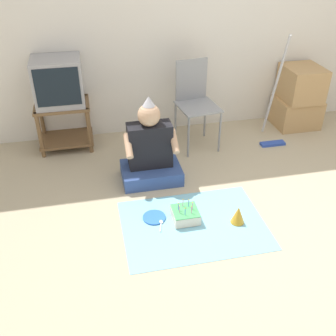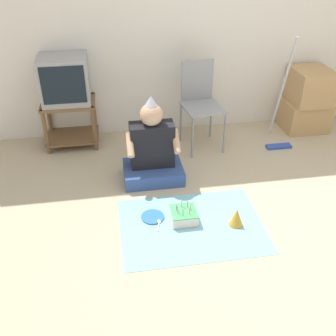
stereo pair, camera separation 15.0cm
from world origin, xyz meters
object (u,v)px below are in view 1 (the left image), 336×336
object	(u,v)px
person_seated	(150,153)
tv	(58,82)
cardboard_box_stack	(299,98)
dust_mop	(274,113)
birthday_cake	(185,215)
paper_plate	(154,217)
folding_chair	(195,98)
party_hat_blue	(238,215)

from	to	relation	value
person_seated	tv	bearing A→B (deg)	134.18
cardboard_box_stack	dust_mop	bearing A→B (deg)	-144.86
birthday_cake	tv	bearing A→B (deg)	122.63
dust_mop	person_seated	bearing A→B (deg)	-163.17
person_seated	birthday_cake	size ratio (longest dim) A/B	3.87
cardboard_box_stack	dust_mop	world-z (taller)	dust_mop
tv	person_seated	bearing A→B (deg)	-45.82
dust_mop	paper_plate	xyz separation A→B (m)	(-1.55, -1.07, -0.35)
folding_chair	paper_plate	bearing A→B (deg)	-119.01
tv	person_seated	xyz separation A→B (m)	(0.80, -0.83, -0.47)
tv	dust_mop	distance (m)	2.34
cardboard_box_stack	person_seated	distance (m)	2.09
dust_mop	person_seated	size ratio (longest dim) A/B	1.44
dust_mop	birthday_cake	world-z (taller)	dust_mop
folding_chair	party_hat_blue	xyz separation A→B (m)	(-0.01, -1.44, -0.46)
cardboard_box_stack	paper_plate	bearing A→B (deg)	-145.30
folding_chair	party_hat_blue	bearing A→B (deg)	-90.32
folding_chair	dust_mop	xyz separation A→B (m)	(0.87, -0.17, -0.18)
tv	folding_chair	world-z (taller)	tv
dust_mop	birthday_cake	xyz separation A→B (m)	(-1.30, -1.14, -0.30)
person_seated	party_hat_blue	bearing A→B (deg)	-54.31
person_seated	paper_plate	bearing A→B (deg)	-97.63
tv	birthday_cake	xyz separation A→B (m)	(0.98, -1.53, -0.70)
folding_chair	person_seated	bearing A→B (deg)	-134.54
birthday_cake	party_hat_blue	distance (m)	0.44
folding_chair	person_seated	xyz separation A→B (m)	(-0.60, -0.61, -0.25)
tv	paper_plate	xyz separation A→B (m)	(0.72, -1.45, -0.75)
tv	cardboard_box_stack	bearing A→B (deg)	-1.05
folding_chair	paper_plate	world-z (taller)	folding_chair
birthday_cake	paper_plate	world-z (taller)	birthday_cake
party_hat_blue	dust_mop	bearing A→B (deg)	55.51
dust_mop	birthday_cake	bearing A→B (deg)	-138.60
cardboard_box_stack	dust_mop	distance (m)	0.58
paper_plate	cardboard_box_stack	bearing A→B (deg)	34.70
tv	paper_plate	world-z (taller)	tv
folding_chair	paper_plate	distance (m)	1.51
dust_mop	birthday_cake	size ratio (longest dim) A/B	5.57
dust_mop	cardboard_box_stack	bearing A→B (deg)	35.14
person_seated	birthday_cake	distance (m)	0.76
folding_chair	dust_mop	distance (m)	0.90
birthday_cake	dust_mop	bearing A→B (deg)	41.40
tv	folding_chair	xyz separation A→B (m)	(1.41, -0.22, -0.22)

